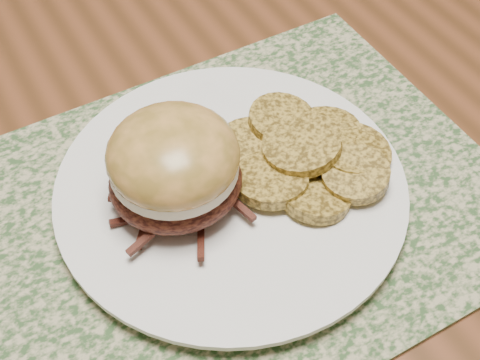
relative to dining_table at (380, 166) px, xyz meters
name	(u,v)px	position (x,y,z in m)	size (l,w,h in m)	color
dining_table	(380,166)	(0.00, 0.00, 0.00)	(1.50, 0.90, 0.75)	brown
placemat	(220,212)	(-0.19, -0.03, 0.08)	(0.45, 0.33, 0.00)	#315029
dinner_plate	(231,190)	(-0.18, -0.02, 0.09)	(0.26, 0.26, 0.02)	white
pork_sandwich	(174,166)	(-0.22, -0.01, 0.14)	(0.11, 0.11, 0.08)	black
roasted_potatoes	(310,154)	(-0.11, -0.03, 0.11)	(0.16, 0.15, 0.03)	#AE8B33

